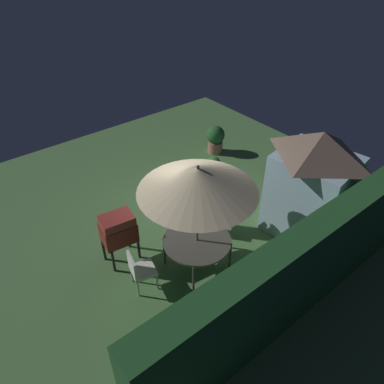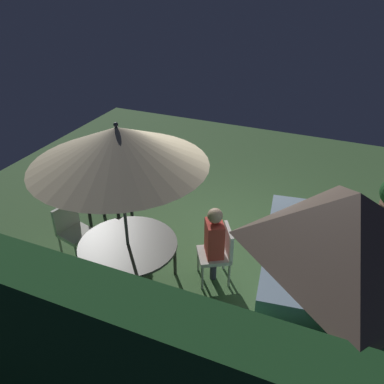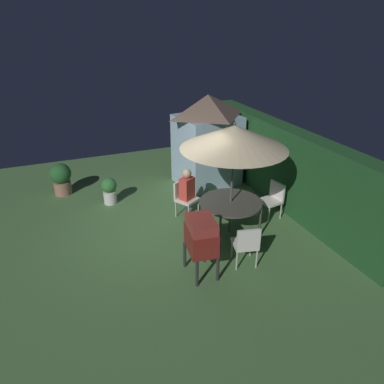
% 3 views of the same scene
% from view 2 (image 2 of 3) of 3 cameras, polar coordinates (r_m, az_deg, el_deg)
% --- Properties ---
extents(ground_plane, '(11.00, 11.00, 0.00)m').
position_cam_2_polar(ground_plane, '(7.04, 3.27, -6.88)').
color(ground_plane, '#47703D').
extents(hedge_backdrop, '(7.06, 0.50, 2.06)m').
position_cam_2_polar(hedge_backdrop, '(4.12, -14.80, -22.54)').
color(hedge_backdrop, '#1E4C23').
rests_on(hedge_backdrop, ground).
extents(garden_shed, '(1.74, 1.92, 2.60)m').
position_cam_2_polar(garden_shed, '(4.27, 19.44, -15.10)').
color(garden_shed, '#9EBCD1').
rests_on(garden_shed, ground).
extents(patio_table, '(1.40, 1.40, 0.79)m').
position_cam_2_polar(patio_table, '(5.77, -9.09, -7.72)').
color(patio_table, '#47423D').
rests_on(patio_table, ground).
extents(patio_umbrella, '(2.25, 2.25, 2.58)m').
position_cam_2_polar(patio_umbrella, '(4.98, -10.51, 6.40)').
color(patio_umbrella, '#4C4C51').
rests_on(patio_umbrella, ground).
extents(bbq_grill, '(0.76, 0.59, 1.20)m').
position_cam_2_polar(bbq_grill, '(7.08, -11.96, 0.88)').
color(bbq_grill, maroon).
rests_on(bbq_grill, ground).
extents(chair_near_shed, '(0.63, 0.63, 0.90)m').
position_cam_2_polar(chair_near_shed, '(5.98, 3.95, -8.36)').
color(chair_near_shed, silver).
rests_on(chair_near_shed, ground).
extents(chair_far_side, '(0.56, 0.56, 0.90)m').
position_cam_2_polar(chair_far_side, '(6.71, -16.69, -4.94)').
color(chair_far_side, silver).
rests_on(chair_far_side, ground).
extents(chair_toward_hedge, '(0.54, 0.54, 0.90)m').
position_cam_2_polar(chair_toward_hedge, '(5.05, -14.37, -18.54)').
color(chair_toward_hedge, silver).
rests_on(chair_toward_hedge, ground).
extents(potted_plant_by_shed, '(0.40, 0.40, 0.72)m').
position_cam_2_polar(potted_plant_by_shed, '(7.18, 18.49, -4.03)').
color(potted_plant_by_shed, silver).
rests_on(potted_plant_by_shed, ground).
extents(person_in_red, '(0.38, 0.41, 1.26)m').
position_cam_2_polar(person_in_red, '(5.80, 3.21, -6.41)').
color(person_in_red, '#CC3D33').
rests_on(person_in_red, ground).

